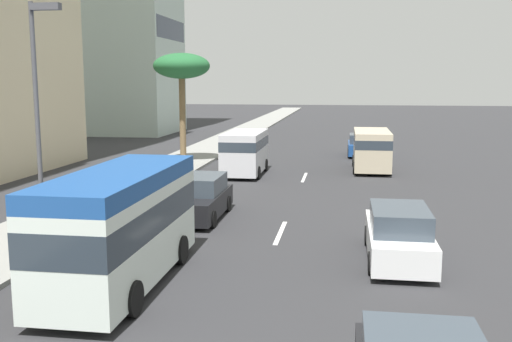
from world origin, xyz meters
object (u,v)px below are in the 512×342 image
Objects in this scene: minibus_lead at (121,223)px; car_fourth at (399,235)px; van_second at (245,150)px; street_lamp at (40,103)px; car_seventh at (201,198)px; palm_tree at (182,68)px; car_sixth at (361,146)px; van_fifth at (372,148)px.

minibus_lead is 8.09m from car_fourth.
car_fourth is at bearing 25.52° from van_second.
street_lamp is (2.12, 3.26, 3.02)m from minibus_lead.
van_second is 10.86m from car_seventh.
palm_tree is (22.28, 4.66, 4.48)m from minibus_lead.
minibus_lead is 23.20m from palm_tree.
palm_tree is (19.02, 12.01, 5.37)m from car_fourth.
van_second is at bearing 144.48° from car_sixth.
car_fourth is 0.64× the size of street_lamp.
van_second reaches higher than van_fifth.
minibus_lead is 1.50× the size of car_seventh.
minibus_lead is at bearing -123.00° from street_lamp.
van_second is (18.51, -0.07, -0.25)m from minibus_lead.
car_sixth is at bearing -63.40° from palm_tree.
minibus_lead is 0.98× the size of palm_tree.
car_fourth is 1.15× the size of car_sixth.
minibus_lead is 18.51m from van_second.
car_seventh is at bearing 178.69° from minibus_lead.
palm_tree is 0.93× the size of street_lamp.
van_fifth is 1.30× the size of car_sixth.
street_lamp is at bearing -123.00° from minibus_lead.
car_fourth reaches higher than car_sixth.
van_second is at bearing 179.78° from minibus_lead.
van_second is 0.68× the size of street_lamp.
van_fifth is 22.10m from street_lamp.
car_fourth is 0.68× the size of palm_tree.
car_fourth is at bearing -83.86° from street_lamp.
van_fifth is 0.72× the size of street_lamp.
minibus_lead reaches higher than car_seventh.
palm_tree is at bearing 116.60° from car_sixth.
van_second is 16.91m from car_fourth.
minibus_lead is at bearing -1.31° from car_seventh.
car_sixth is at bearing 166.20° from minibus_lead.
van_fifth reaches higher than car_seventh.
car_fourth is (-15.25, -7.28, -0.63)m from van_second.
car_fourth is 11.36m from street_lamp.
van_second is at bearing 25.52° from car_fourth.
palm_tree reaches higher than car_seventh.
car_sixth is at bearing 144.48° from van_second.
minibus_lead is 1.26× the size of van_fifth.
car_fourth is 1.06× the size of car_seventh.
palm_tree is at bearing -128.58° from van_second.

